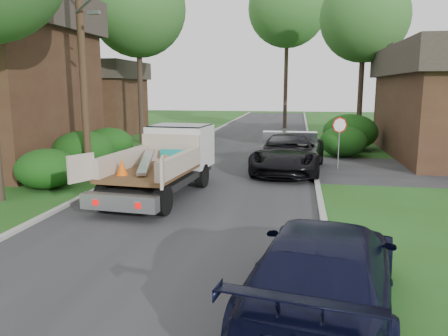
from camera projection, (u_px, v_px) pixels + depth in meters
name	position (u px, v px, depth m)	size (l,w,h in m)	color
ground	(183.00, 219.00, 12.96)	(120.00, 120.00, 0.00)	#224B15
road	(233.00, 162.00, 22.65)	(8.00, 90.00, 0.02)	#28282B
curb_left	(157.00, 159.00, 23.32)	(0.20, 90.00, 0.12)	#9E9E99
curb_right	(313.00, 164.00, 21.96)	(0.20, 90.00, 0.12)	#9E9E99
stop_sign	(339.00, 132.00, 20.50)	(0.71, 0.32, 2.48)	slate
utility_pole	(82.00, 54.00, 17.75)	(2.42, 1.25, 10.00)	#382619
house_left_far	(93.00, 97.00, 35.95)	(7.56, 7.56, 6.00)	#3D2319
hedge_left_a	(47.00, 169.00, 16.75)	(2.34, 2.34, 1.53)	#16410F
hedge_left_b	(83.00, 151.00, 20.16)	(2.86, 2.86, 1.87)	#16410F
hedge_left_c	(109.00, 143.00, 23.62)	(2.60, 2.60, 1.70)	#16410F
hedge_right_a	(343.00, 142.00, 24.45)	(2.60, 2.60, 1.70)	#16410F
hedge_right_b	(350.00, 132.00, 27.19)	(3.38, 3.38, 2.21)	#16410F
tree_left_far	(138.00, 9.00, 29.04)	(6.40, 6.40, 12.20)	#2D2119
tree_right_far	(365.00, 18.00, 29.56)	(6.00, 6.00, 11.50)	#2D2119
tree_left_back	(11.00, 1.00, 26.23)	(6.00, 6.00, 12.00)	#2D2119
tree_center_far	(288.00, 8.00, 39.71)	(7.20, 7.20, 14.60)	#2D2119
flatbed_truck	(169.00, 157.00, 16.19)	(3.16, 6.52, 2.40)	black
black_pickup	(289.00, 153.00, 20.09)	(2.93, 6.35, 1.76)	black
navy_suv	(324.00, 268.00, 7.39)	(2.30, 5.65, 1.64)	black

